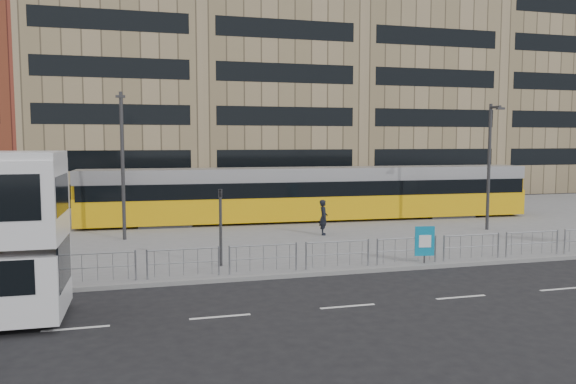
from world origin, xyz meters
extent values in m
plane|color=black|center=(0.00, 0.00, 0.00)|extent=(120.00, 120.00, 0.00)
cube|color=slate|center=(0.00, 12.00, 0.07)|extent=(64.00, 24.00, 0.15)
cube|color=gray|center=(0.00, 0.05, 0.07)|extent=(64.00, 0.25, 0.17)
cube|color=#94805F|center=(-10.00, 34.00, 11.00)|extent=(14.00, 16.00, 22.00)
cube|color=#94805F|center=(4.00, 34.00, 12.00)|extent=(14.00, 16.00, 24.00)
cube|color=#94805F|center=(18.00, 34.00, 10.50)|extent=(14.00, 16.00, 21.00)
cube|color=#94805F|center=(32.00, 34.00, 11.50)|extent=(14.00, 16.00, 23.00)
cylinder|color=#96989E|center=(2.00, 0.50, 1.20)|extent=(32.00, 0.05, 0.05)
cylinder|color=#96989E|center=(2.00, 0.50, 0.70)|extent=(32.00, 0.04, 0.04)
cube|color=white|center=(1.00, -4.00, 0.01)|extent=(62.00, 0.12, 0.01)
cube|color=#E0A50C|center=(2.34, 13.37, 1.11)|extent=(28.38, 3.76, 1.62)
cube|color=black|center=(2.34, 13.37, 2.22)|extent=(27.97, 3.79, 0.91)
cube|color=#A6A6AB|center=(2.34, 13.37, 3.08)|extent=(28.37, 3.55, 0.81)
cube|color=#E0A50C|center=(15.87, 12.84, 1.77)|extent=(1.30, 2.32, 2.63)
cube|color=#E0A50C|center=(-11.19, 13.89, 1.77)|extent=(1.30, 2.32, 2.63)
cylinder|color=#2D2D30|center=(2.34, 13.37, 1.87)|extent=(2.50, 2.50, 3.03)
cube|color=#2D2D30|center=(11.43, 13.02, 0.40)|extent=(3.13, 2.66, 0.51)
cube|color=#2D2D30|center=(-6.74, 13.72, 0.40)|extent=(3.13, 2.66, 0.51)
cylinder|color=#2D2D30|center=(3.05, 0.40, 0.56)|extent=(0.06, 0.06, 0.81)
cube|color=#0B7CA8|center=(3.05, 0.40, 1.06)|extent=(0.81, 0.20, 1.22)
cube|color=white|center=(3.05, 0.36, 1.06)|extent=(0.50, 0.09, 0.51)
imported|color=black|center=(1.26, 8.05, 1.09)|extent=(0.63, 0.79, 1.88)
cylinder|color=#2D2D30|center=(-5.10, 2.02, 1.65)|extent=(0.12, 0.12, 3.00)
imported|color=#2D2D30|center=(-5.10, 2.02, 2.75)|extent=(0.19, 0.22, 1.00)
cylinder|color=#2D2D30|center=(-8.97, 9.32, 3.87)|extent=(0.18, 0.18, 7.44)
cylinder|color=#2D2D30|center=(-8.97, 8.92, 7.39)|extent=(0.14, 0.90, 0.14)
cube|color=#2D2D30|center=(-8.97, 8.47, 7.29)|extent=(0.45, 0.20, 0.12)
cylinder|color=#2D2D30|center=(10.75, 7.32, 3.67)|extent=(0.18, 0.18, 7.04)
cylinder|color=#2D2D30|center=(10.75, 6.92, 6.99)|extent=(0.14, 0.90, 0.14)
cube|color=#2D2D30|center=(10.75, 6.47, 6.89)|extent=(0.45, 0.20, 0.12)
camera|label=1|loc=(-8.24, -20.06, 5.18)|focal=35.00mm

